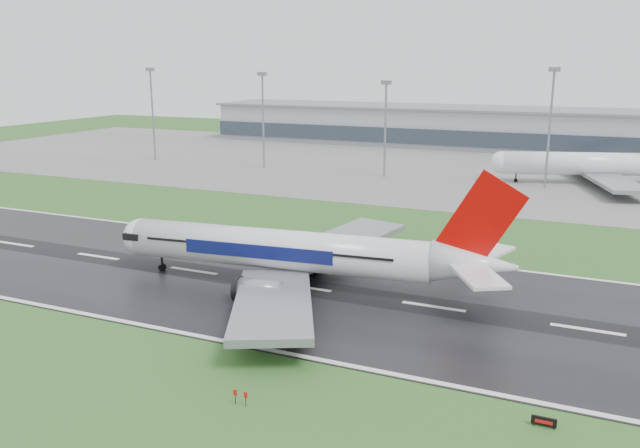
% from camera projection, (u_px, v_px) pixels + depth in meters
% --- Properties ---
extents(ground, '(520.00, 520.00, 0.00)m').
position_uv_depth(ground, '(304.00, 288.00, 98.98)').
color(ground, '#27551F').
rests_on(ground, ground).
extents(runway, '(400.00, 45.00, 0.10)m').
position_uv_depth(runway, '(304.00, 287.00, 98.97)').
color(runway, black).
rests_on(runway, ground).
extents(apron, '(400.00, 130.00, 0.08)m').
position_uv_depth(apron, '(470.00, 169.00, 209.91)').
color(apron, slate).
rests_on(apron, ground).
extents(terminal, '(240.00, 36.00, 15.00)m').
position_uv_depth(terminal, '(501.00, 129.00, 261.37)').
color(terminal, '#93959E').
rests_on(terminal, ground).
extents(main_airliner, '(68.05, 65.44, 18.31)m').
position_uv_depth(main_airliner, '(304.00, 227.00, 97.49)').
color(main_airliner, silver).
rests_on(main_airliner, runway).
extents(parked_airliner, '(76.26, 73.51, 18.07)m').
position_uv_depth(parked_airliner, '(598.00, 152.00, 181.88)').
color(parked_airliner, silver).
rests_on(parked_airliner, apron).
extents(runway_sign, '(2.31, 0.65, 1.04)m').
position_uv_depth(runway_sign, '(544.00, 422.00, 60.97)').
color(runway_sign, black).
rests_on(runway_sign, ground).
extents(floodmast_0, '(0.64, 0.64, 30.46)m').
position_uv_depth(floodmast_0, '(153.00, 116.00, 225.39)').
color(floodmast_0, gray).
rests_on(floodmast_0, ground).
extents(floodmast_1, '(0.64, 0.64, 29.24)m').
position_uv_depth(floodmast_1, '(263.00, 123.00, 208.47)').
color(floodmast_1, gray).
rests_on(floodmast_1, ground).
extents(floodmast_2, '(0.64, 0.64, 27.06)m').
position_uv_depth(floodmast_2, '(385.00, 131.00, 192.61)').
color(floodmast_2, gray).
rests_on(floodmast_2, ground).
extents(floodmast_3, '(0.64, 0.64, 30.94)m').
position_uv_depth(floodmast_3, '(549.00, 131.00, 174.07)').
color(floodmast_3, gray).
rests_on(floodmast_3, ground).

